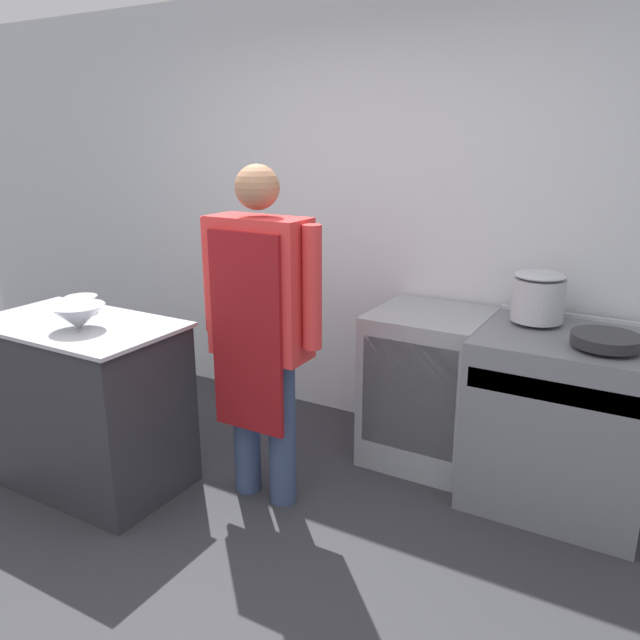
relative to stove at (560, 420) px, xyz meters
The scene contains 10 objects.
ground_plane 2.05m from the stove, 125.99° to the right, with size 14.00×14.00×0.00m, color #2D2D33.
wall_back 1.55m from the stove, 159.54° to the left, with size 8.00×0.05×2.70m.
prep_counter 2.48m from the stove, 154.39° to the right, with size 1.07×0.63×0.91m.
stove is the anchor object (origin of this frame).
fridge_unit 0.75m from the stove, behind, with size 0.62×0.61×0.89m.
person_cook 1.60m from the stove, 151.19° to the right, with size 0.67×0.24×1.71m.
mixing_bowl 2.48m from the stove, 152.05° to the right, with size 0.27×0.27×0.12m.
small_bowl 2.60m from the stove, 159.15° to the right, with size 0.17×0.17×0.08m.
stock_pot 0.64m from the stove, 146.00° to the left, with size 0.26×0.26×0.26m.
saute_pan 0.53m from the stove, 36.69° to the right, with size 0.31×0.31×0.05m.
Camera 1 is at (1.55, -1.49, 1.84)m, focal length 35.00 mm.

